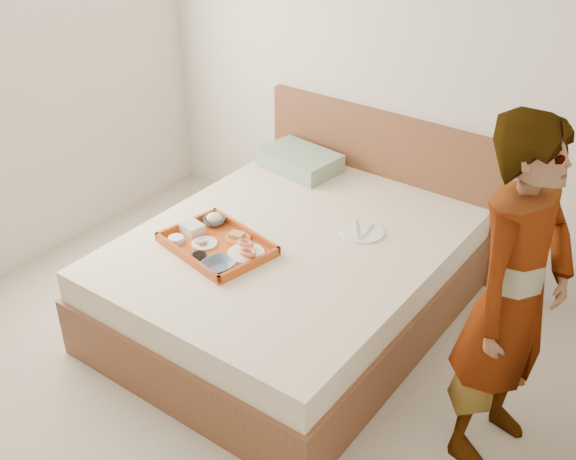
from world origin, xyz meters
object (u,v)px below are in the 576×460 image
at_px(tray, 217,244).
at_px(person, 514,299).
at_px(bed, 291,278).
at_px(dinner_plate, 362,232).

height_order(tray, person, person).
xyz_separation_m(tray, person, (1.56, 0.10, 0.27)).
height_order(bed, person, person).
relative_size(bed, tray, 3.53).
bearing_deg(tray, bed, 61.74).
bearing_deg(tray, person, 15.18).
relative_size(tray, dinner_plate, 2.30).
distance_m(tray, person, 1.58).
height_order(dinner_plate, person, person).
xyz_separation_m(bed, dinner_plate, (0.28, 0.28, 0.27)).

